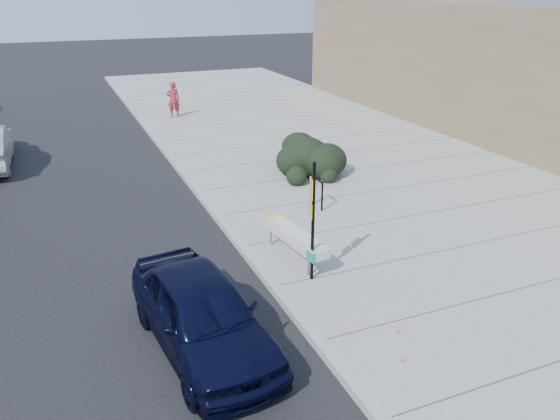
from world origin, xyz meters
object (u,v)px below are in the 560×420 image
(sign_post, at_px, (312,215))
(pedestrian, at_px, (173,99))
(bench, at_px, (294,237))
(bike_rack, at_px, (318,191))
(sedan_navy, at_px, (202,313))

(sign_post, distance_m, pedestrian, 16.23)
(bench, relative_size, pedestrian, 1.40)
(sign_post, bearing_deg, bench, 103.52)
(bike_rack, relative_size, sign_post, 0.32)
(bike_rack, height_order, sedan_navy, sedan_navy)
(pedestrian, bearing_deg, bike_rack, 99.64)
(bike_rack, bearing_deg, bench, -126.11)
(bench, height_order, pedestrian, pedestrian)
(bench, bearing_deg, sedan_navy, -147.57)
(sign_post, bearing_deg, pedestrian, 104.70)
(bike_rack, xyz_separation_m, sign_post, (-1.89, -3.50, 0.95))
(bike_rack, bearing_deg, pedestrian, 95.12)
(bike_rack, xyz_separation_m, sedan_navy, (-4.52, -4.69, 0.04))
(sign_post, relative_size, pedestrian, 1.59)
(bench, distance_m, pedestrian, 15.22)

